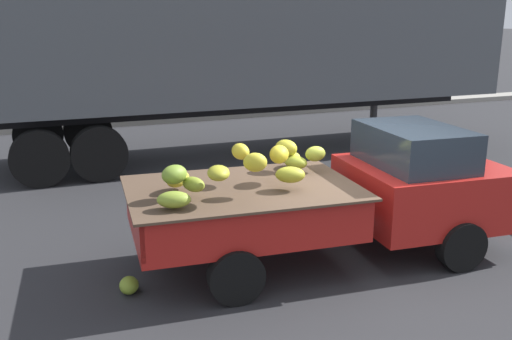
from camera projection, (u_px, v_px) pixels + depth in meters
ground at (355, 259)px, 7.47m from camera, size 220.00×220.00×0.00m
curb_strip at (166, 119)px, 17.19m from camera, size 80.00×0.80×0.16m
pickup_truck at (383, 188)px, 7.52m from camera, size 5.08×2.24×1.70m
semi_trailer at (249, 42)px, 12.66m from camera, size 12.03×2.76×3.95m
fallen_banana_bunch_near_tailgate at (129, 285)px, 6.53m from camera, size 0.27×0.33×0.19m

